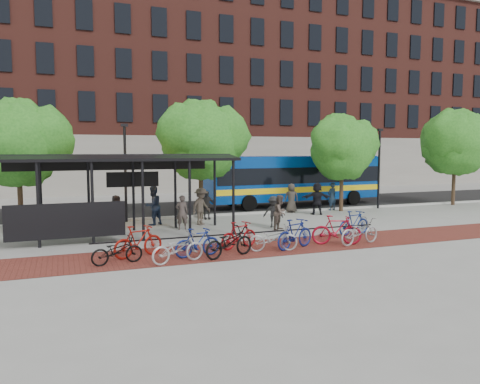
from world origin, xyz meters
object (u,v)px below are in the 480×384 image
object	(u,v)px
bike_4	(229,242)
bike_7	(295,234)
lamp_post_right	(379,166)
bike_11	(354,223)
pedestrian_1	(182,212)
bike_10	(359,231)
bike_0	(117,251)
pedestrian_8	(280,212)
bike_5	(239,235)
pedestrian_2	(153,206)
bike_9	(337,230)
tree_a	(20,140)
pedestrian_5	(317,199)
bike_1	(138,241)
bike_2	(178,248)
lamp_post_left	(125,170)
bike_3	(197,242)
pedestrian_7	(332,196)
bike_6	(273,238)
bus_shelter	(111,168)
pedestrian_0	(116,211)
pedestrian_4	(207,205)
pedestrian_3	(201,206)
pedestrian_9	(273,212)
tree_b	(202,137)
tree_d	(456,140)
pedestrian_6	(291,198)
tree_c	(343,145)

from	to	relation	value
bike_4	bike_7	distance (m)	2.85
lamp_post_right	bike_11	bearing A→B (deg)	-133.19
pedestrian_1	bike_10	bearing A→B (deg)	140.18
bike_0	pedestrian_1	xyz separation A→B (m)	(3.65, 5.87, 0.37)
pedestrian_8	bike_5	bearing A→B (deg)	-172.83
pedestrian_2	bike_9	bearing A→B (deg)	96.68
tree_a	bike_7	bearing A→B (deg)	-41.69
pedestrian_2	pedestrian_5	size ratio (longest dim) A/B	1.05
bike_1	bike_2	bearing A→B (deg)	-160.06
lamp_post_left	bike_9	bearing A→B (deg)	-52.24
bike_1	pedestrian_8	xyz separation A→B (m)	(7.17, 3.36, 0.26)
bike_2	pedestrian_2	world-z (taller)	pedestrian_2
bike_0	bike_3	distance (m)	2.78
bike_2	pedestrian_2	xyz separation A→B (m)	(0.70, 8.23, 0.49)
bike_9	pedestrian_5	world-z (taller)	pedestrian_5
bike_7	pedestrian_7	world-z (taller)	pedestrian_7
bike_6	pedestrian_7	world-z (taller)	pedestrian_7
bike_1	pedestrian_8	size ratio (longest dim) A/B	1.15
pedestrian_1	pedestrian_8	world-z (taller)	pedestrian_8
tree_a	bike_2	xyz separation A→B (m)	(5.34, -9.52, -3.74)
bus_shelter	bike_1	bearing A→B (deg)	-84.05
bus_shelter	bike_1	xyz separation A→B (m)	(0.46, -4.38, -2.43)
pedestrian_0	bike_3	bearing A→B (deg)	-104.93
bus_shelter	bike_6	bearing A→B (deg)	-44.37
bike_0	bike_2	distance (m)	2.00
bike_2	pedestrian_4	size ratio (longest dim) A/B	1.24
bike_1	bike_4	xyz separation A→B (m)	(2.98, -1.15, -0.04)
bike_0	pedestrian_7	distance (m)	17.00
lamp_post_right	pedestrian_3	world-z (taller)	lamp_post_right
pedestrian_2	pedestrian_9	size ratio (longest dim) A/B	1.29
bike_9	pedestrian_2	distance (m)	9.60
bike_1	pedestrian_3	distance (m)	7.34
bus_shelter	bike_7	bearing A→B (deg)	-39.22
bike_2	bike_5	distance (m)	3.06
tree_b	bike_10	bearing A→B (deg)	-67.27
bike_6	bike_10	world-z (taller)	bike_10
tree_b	bike_11	size ratio (longest dim) A/B	3.57
pedestrian_1	pedestrian_8	size ratio (longest dim) A/B	0.99
pedestrian_2	pedestrian_3	distance (m)	2.41
bike_3	tree_d	bearing A→B (deg)	-76.39
pedestrian_4	pedestrian_8	xyz separation A→B (m)	(2.27, -4.49, 0.06)
bike_7	pedestrian_5	distance (m)	9.85
bike_0	bike_1	xyz separation A→B (m)	(0.82, 0.77, 0.12)
bike_3	pedestrian_6	size ratio (longest dim) A/B	0.98
tree_b	pedestrian_8	bearing A→B (deg)	-63.68
bus_shelter	tree_c	size ratio (longest dim) A/B	1.79
bike_9	pedestrian_1	world-z (taller)	pedestrian_1
bike_7	pedestrian_4	world-z (taller)	pedestrian_4
tree_a	pedestrian_7	size ratio (longest dim) A/B	3.56
tree_a	bike_3	world-z (taller)	tree_a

